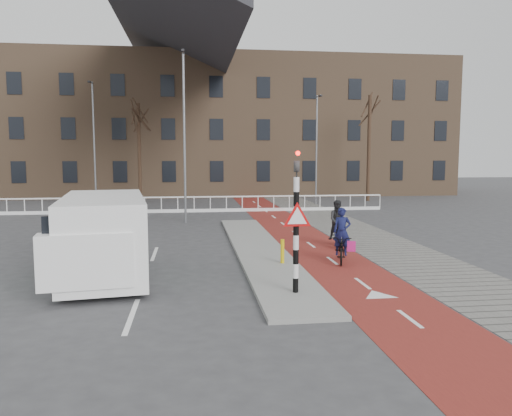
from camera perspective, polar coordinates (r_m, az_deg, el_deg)
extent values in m
plane|color=#38383A|center=(14.74, 5.22, -7.83)|extent=(120.00, 120.00, 0.00)
cube|color=maroon|center=(24.66, 3.55, -2.16)|extent=(2.50, 60.00, 0.01)
cube|color=slate|center=(25.34, 9.79, -2.02)|extent=(3.00, 60.00, 0.01)
cube|color=gray|center=(18.45, 0.37, -4.78)|extent=(1.80, 16.00, 0.12)
cylinder|color=black|center=(12.38, 4.59, -3.13)|extent=(0.14, 0.14, 2.88)
imported|color=black|center=(12.23, 4.67, 5.41)|extent=(0.13, 0.16, 0.80)
cylinder|color=#FF0C05|center=(12.09, 4.81, 6.26)|extent=(0.11, 0.02, 0.11)
cylinder|color=gold|center=(15.88, 3.04, -4.95)|extent=(0.12, 0.12, 0.76)
imported|color=black|center=(16.71, 9.76, -4.61)|extent=(1.07, 1.82, 0.90)
imported|color=#121640|center=(16.61, 9.79, -2.66)|extent=(0.66, 0.52, 1.57)
cube|color=#B91A6F|center=(16.23, 10.85, -4.32)|extent=(0.30, 0.24, 0.32)
imported|color=black|center=(19.56, 9.34, -2.91)|extent=(0.76, 1.70, 0.99)
imported|color=black|center=(19.49, 9.37, -1.40)|extent=(0.85, 0.72, 1.55)
cube|color=white|center=(15.00, -16.97, -2.91)|extent=(2.92, 5.74, 2.20)
cube|color=#1F8E40|center=(15.24, -21.07, -3.30)|extent=(0.49, 3.48, 0.55)
cube|color=#1F8E40|center=(14.87, -12.73, -3.26)|extent=(0.49, 3.48, 0.55)
cube|color=black|center=(12.61, -18.82, -2.80)|extent=(1.97, 0.32, 0.90)
cylinder|color=black|center=(13.40, -21.12, -7.94)|extent=(0.38, 0.80, 0.77)
cylinder|color=black|center=(13.33, -13.05, -7.76)|extent=(0.38, 0.80, 0.77)
cylinder|color=black|center=(17.04, -19.83, -4.95)|extent=(0.38, 0.80, 0.77)
cylinder|color=black|center=(16.98, -13.53, -4.79)|extent=(0.38, 0.80, 0.77)
cube|color=silver|center=(31.12, -10.78, 1.21)|extent=(28.00, 0.08, 0.08)
cube|color=silver|center=(31.20, -10.75, -0.35)|extent=(28.00, 0.10, 0.20)
cube|color=#7F6047|center=(46.02, -7.30, 9.11)|extent=(46.00, 10.00, 12.00)
cylinder|color=black|center=(38.24, -13.19, 6.12)|extent=(0.26, 0.26, 7.33)
cylinder|color=black|center=(39.44, 12.78, 6.64)|extent=(0.28, 0.28, 8.04)
cylinder|color=slate|center=(26.25, -8.18, 7.86)|extent=(0.12, 0.12, 8.75)
cylinder|color=slate|center=(36.19, -18.00, 6.90)|extent=(0.12, 0.12, 8.47)
cylinder|color=slate|center=(36.16, 6.92, 6.57)|extent=(0.12, 0.12, 7.74)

